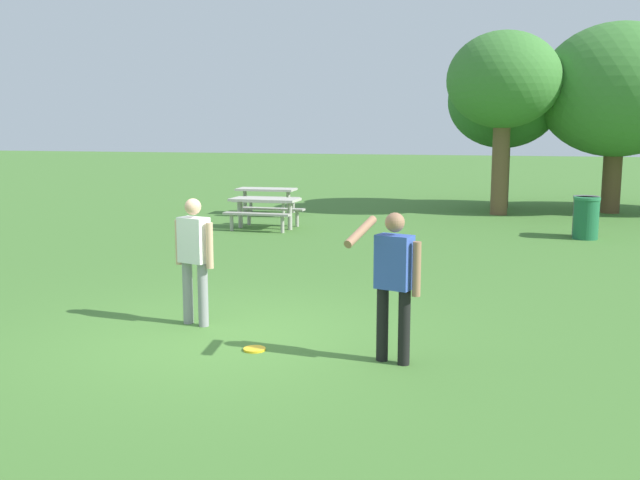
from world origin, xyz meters
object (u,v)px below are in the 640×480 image
(person_catcher, at_px, (194,253))
(tree_tall_left, at_px, (504,102))
(trash_can_beside_table, at_px, (585,216))
(trash_can_further_along, at_px, (586,218))
(person_thrower, at_px, (393,276))
(tree_far_right, at_px, (617,91))
(picnic_table_near, at_px, (265,207))
(picnic_table_far, at_px, (266,195))
(tree_broad_center, at_px, (504,82))
(frisbee, at_px, (254,349))

(person_catcher, distance_m, tree_tall_left, 15.64)
(trash_can_beside_table, height_order, trash_can_further_along, same)
(person_thrower, xyz_separation_m, trash_can_further_along, (2.74, 9.81, -0.48))
(tree_tall_left, distance_m, tree_far_right, 3.26)
(person_catcher, relative_size, picnic_table_near, 0.96)
(picnic_table_far, bearing_deg, picnic_table_near, -70.70)
(person_catcher, xyz_separation_m, tree_far_right, (6.58, 14.59, 2.65))
(person_thrower, relative_size, picnic_table_near, 0.96)
(person_thrower, distance_m, tree_far_right, 16.09)
(picnic_table_near, xyz_separation_m, trash_can_beside_table, (7.66, 0.73, -0.08))
(tree_broad_center, bearing_deg, frisbee, -99.18)
(person_catcher, bearing_deg, picnic_table_far, 105.62)
(person_catcher, distance_m, tree_far_right, 16.22)
(person_thrower, relative_size, person_catcher, 1.00)
(picnic_table_near, relative_size, trash_can_beside_table, 1.77)
(frisbee, xyz_separation_m, picnic_table_far, (-4.31, 12.22, 0.55))
(picnic_table_far, height_order, trash_can_beside_table, trash_can_beside_table)
(trash_can_further_along, relative_size, tree_far_right, 0.17)
(frisbee, relative_size, picnic_table_near, 0.15)
(trash_can_further_along, bearing_deg, tree_far_right, 78.51)
(picnic_table_far, relative_size, tree_far_right, 0.32)
(frisbee, distance_m, tree_far_right, 16.72)
(frisbee, bearing_deg, picnic_table_far, 109.41)
(tree_tall_left, relative_size, tree_far_right, 0.87)
(picnic_table_far, height_order, trash_can_further_along, trash_can_further_along)
(frisbee, bearing_deg, tree_broad_center, 80.82)
(picnic_table_far, bearing_deg, tree_far_right, 18.00)
(person_catcher, xyz_separation_m, trash_can_further_along, (5.45, 9.01, -0.46))
(person_thrower, height_order, frisbee, person_thrower)
(tree_tall_left, bearing_deg, picnic_table_far, -150.74)
(trash_can_beside_table, bearing_deg, tree_broad_center, 117.80)
(frisbee, height_order, picnic_table_near, picnic_table_near)
(person_catcher, relative_size, frisbee, 6.44)
(person_thrower, relative_size, frisbee, 6.44)
(tree_tall_left, bearing_deg, frisbee, -98.08)
(tree_far_right, bearing_deg, tree_broad_center, -157.10)
(picnic_table_far, bearing_deg, tree_broad_center, 15.52)
(picnic_table_far, bearing_deg, trash_can_further_along, -15.55)
(person_catcher, relative_size, trash_can_further_along, 1.71)
(trash_can_further_along, xyz_separation_m, tree_tall_left, (-2.08, 6.08, 2.84))
(picnic_table_near, bearing_deg, person_catcher, -75.63)
(frisbee, xyz_separation_m, picnic_table_near, (-3.31, 9.38, 0.55))
(person_thrower, distance_m, person_catcher, 2.83)
(tree_far_right, bearing_deg, trash_can_beside_table, -102.03)
(tree_tall_left, bearing_deg, person_thrower, -92.39)
(frisbee, height_order, trash_can_further_along, trash_can_further_along)
(trash_can_further_along, xyz_separation_m, tree_broad_center, (-2.07, 4.23, 3.34))
(person_thrower, relative_size, tree_broad_center, 0.31)
(tree_broad_center, bearing_deg, picnic_table_far, -164.48)
(trash_can_beside_table, relative_size, trash_can_further_along, 1.00)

